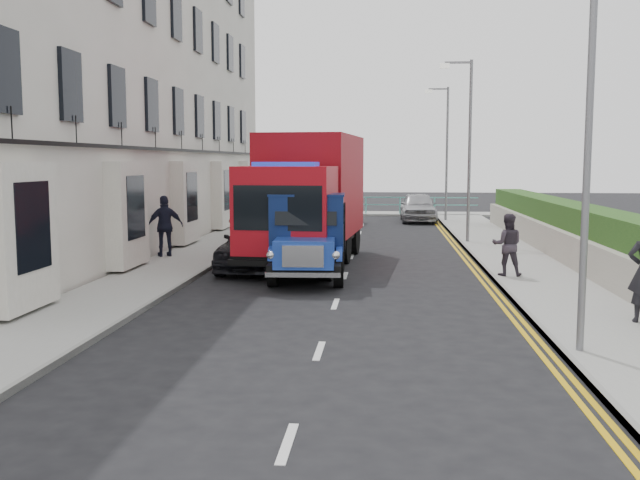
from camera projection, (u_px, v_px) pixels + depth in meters
The scene contains 21 objects.
ground at pixel (328, 324), 14.07m from camera, with size 120.00×120.00×0.00m, color black.
pavement_west at pixel (193, 257), 23.44m from camera, with size 2.40×38.00×0.12m, color gray.
pavement_east at pixel (518, 261), 22.50m from camera, with size 2.60×38.00×0.12m, color gray.
promenade at pixel (366, 214), 42.77m from camera, with size 30.00×2.50×0.12m, color gray.
sea_plane at pixel (374, 192), 73.46m from camera, with size 120.00×120.00×0.00m, color slate.
terrace_west at pixel (107, 56), 26.99m from camera, with size 6.31×30.20×14.25m.
garden_east at pixel (581, 235), 22.24m from camera, with size 1.45×28.00×1.75m.
seafront_railing at pixel (366, 206), 41.92m from camera, with size 13.00×0.08×1.11m.
lamp_near at pixel (582, 111), 11.28m from camera, with size 1.23×0.18×7.00m.
lamp_mid at pixel (467, 140), 27.11m from camera, with size 1.23×0.18×7.00m.
lamp_far at pixel (445, 146), 37.01m from camera, with size 1.23×0.18×7.00m.
bedford_lorry at pixel (308, 242), 18.92m from camera, with size 2.17×5.00×2.32m.
red_lorry at pixel (308, 195), 22.15m from camera, with size 3.23×7.87×4.02m.
parked_car_front at pixel (260, 243), 21.15m from camera, with size 1.87×4.64×1.58m, color black.
parked_car_mid at pixel (278, 234), 24.70m from camera, with size 1.46×4.20×1.38m, color teal.
parked_car_rear at pixel (266, 226), 28.28m from camera, with size 1.74×4.29×1.24m, color silver.
seafront_car_left at pixel (325, 210), 35.38m from camera, with size 2.54×5.50×1.53m, color black.
seafront_car_right at pixel (418, 207), 37.80m from camera, with size 1.83×4.54×1.55m, color #A1A1A6.
pedestrian_east_far at pixel (507, 245), 19.22m from camera, with size 0.82×0.64×1.68m, color #38303B.
pedestrian_west_near at pixel (165, 226), 23.10m from camera, with size 1.16×0.48×1.98m, color black.
pedestrian_west_far at pixel (239, 215), 29.84m from camera, with size 0.82×0.53×1.68m, color #453832.
Camera 1 is at (1.08, -13.76, 3.22)m, focal length 40.00 mm.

